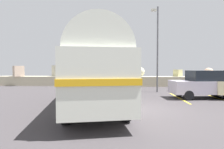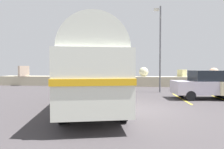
# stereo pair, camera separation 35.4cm
# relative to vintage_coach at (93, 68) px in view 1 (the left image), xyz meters

# --- Properties ---
(ground) EXTENTS (32.00, 26.00, 0.02)m
(ground) POSITION_rel_vintage_coach_xyz_m (2.29, -0.23, -2.04)
(ground) COLOR #3D393B
(breakwater) EXTENTS (31.36, 2.44, 2.38)m
(breakwater) POSITION_rel_vintage_coach_xyz_m (2.12, 11.57, -1.36)
(breakwater) COLOR #C0B597
(breakwater) RESTS_ON ground
(vintage_coach) EXTENTS (4.18, 8.90, 3.70)m
(vintage_coach) POSITION_rel_vintage_coach_xyz_m (0.00, 0.00, 0.00)
(vintage_coach) COLOR black
(vintage_coach) RESTS_ON ground
(parked_car_nearest) EXTENTS (4.23, 2.05, 1.86)m
(parked_car_nearest) POSITION_rel_vintage_coach_xyz_m (6.89, 3.26, -1.08)
(parked_car_nearest) COLOR black
(parked_car_nearest) RESTS_ON ground
(lamp_post) EXTENTS (0.54, 0.73, 7.17)m
(lamp_post) POSITION_rel_vintage_coach_xyz_m (4.39, 6.36, 1.95)
(lamp_post) COLOR #5B5B60
(lamp_post) RESTS_ON ground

